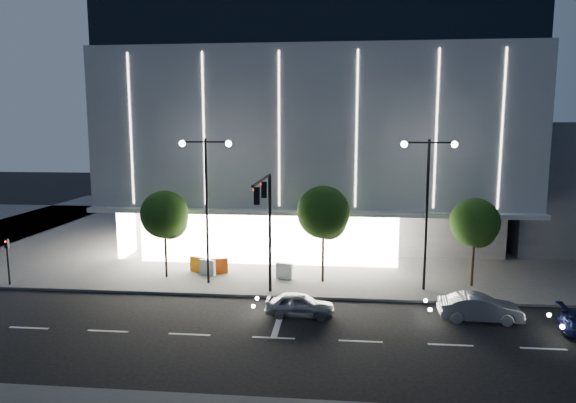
% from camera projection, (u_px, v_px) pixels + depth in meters
% --- Properties ---
extents(ground, '(160.00, 160.00, 0.00)m').
position_uv_depth(ground, '(237.00, 324.00, 25.43)').
color(ground, black).
rests_on(ground, ground).
extents(sidewalk_museum, '(70.00, 40.00, 0.15)m').
position_uv_depth(sidewalk_museum, '(339.00, 229.00, 48.57)').
color(sidewalk_museum, '#474747').
rests_on(sidewalk_museum, ground).
extents(museum, '(30.00, 25.80, 18.00)m').
position_uv_depth(museum, '(318.00, 131.00, 45.76)').
color(museum, '#4C4C51').
rests_on(museum, ground).
extents(annex_building, '(16.00, 20.00, 10.00)m').
position_uv_depth(annex_building, '(576.00, 180.00, 45.81)').
color(annex_building, '#4C4C51').
rests_on(annex_building, ground).
extents(traffic_mast, '(0.33, 5.89, 7.07)m').
position_uv_depth(traffic_mast, '(266.00, 213.00, 27.89)').
color(traffic_mast, black).
rests_on(traffic_mast, ground).
extents(street_lamp_west, '(3.16, 0.36, 9.00)m').
position_uv_depth(street_lamp_west, '(206.00, 190.00, 30.77)').
color(street_lamp_west, black).
rests_on(street_lamp_west, ground).
extents(street_lamp_east, '(3.16, 0.36, 9.00)m').
position_uv_depth(street_lamp_east, '(427.00, 192.00, 29.50)').
color(street_lamp_east, black).
rests_on(street_lamp_east, ground).
extents(ped_signal_far, '(0.22, 0.24, 3.00)m').
position_uv_depth(ped_signal_far, '(8.00, 257.00, 31.05)').
color(ped_signal_far, black).
rests_on(ped_signal_far, ground).
extents(tree_left, '(3.02, 3.02, 5.72)m').
position_uv_depth(tree_left, '(165.00, 217.00, 32.34)').
color(tree_left, black).
rests_on(tree_left, ground).
extents(tree_mid, '(3.25, 3.25, 6.15)m').
position_uv_depth(tree_mid, '(324.00, 215.00, 31.32)').
color(tree_mid, black).
rests_on(tree_mid, ground).
extents(tree_right, '(2.91, 2.91, 5.51)m').
position_uv_depth(tree_right, '(475.00, 225.00, 30.51)').
color(tree_right, black).
rests_on(tree_right, ground).
extents(car_lead, '(3.63, 1.60, 1.21)m').
position_uv_depth(car_lead, '(300.00, 305.00, 26.42)').
color(car_lead, '#919298').
rests_on(car_lead, ground).
extents(car_second, '(4.10, 1.53, 1.34)m').
position_uv_depth(car_second, '(480.00, 308.00, 25.78)').
color(car_second, '#B3B4BB').
rests_on(car_second, ground).
extents(barrier_a, '(1.11, 0.66, 1.00)m').
position_uv_depth(barrier_a, '(198.00, 264.00, 33.96)').
color(barrier_a, orange).
rests_on(barrier_a, sidewalk_museum).
extents(barrier_b, '(1.12, 0.61, 1.00)m').
position_uv_depth(barrier_b, '(208.00, 267.00, 33.24)').
color(barrier_b, silver).
rests_on(barrier_b, sidewalk_museum).
extents(barrier_c, '(1.11, 0.65, 1.00)m').
position_uv_depth(barrier_c, '(219.00, 266.00, 33.58)').
color(barrier_c, '#FF560E').
rests_on(barrier_c, sidewalk_museum).
extents(barrier_d, '(1.12, 0.58, 1.00)m').
position_uv_depth(barrier_d, '(284.00, 271.00, 32.42)').
color(barrier_d, white).
rests_on(barrier_d, sidewalk_museum).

